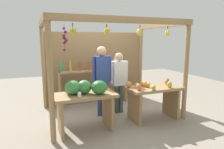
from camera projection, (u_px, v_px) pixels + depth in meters
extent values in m
plane|color=gray|center=(109.00, 113.00, 5.16)|extent=(12.00, 12.00, 0.00)
cylinder|color=#99754C|center=(51.00, 81.00, 3.49)|extent=(0.10, 0.10, 2.27)
cylinder|color=#99754C|center=(186.00, 71.00, 4.56)|extent=(0.10, 0.10, 2.27)
cylinder|color=#99754C|center=(44.00, 66.00, 5.37)|extent=(0.10, 0.10, 2.27)
cylinder|color=#99754C|center=(141.00, 62.00, 6.44)|extent=(0.10, 0.10, 2.27)
cube|color=#99754C|center=(128.00, 20.00, 3.84)|extent=(3.04, 0.12, 0.12)
cube|color=#99754C|center=(43.00, 22.00, 4.24)|extent=(0.12, 2.15, 0.12)
cube|color=#99754C|center=(161.00, 25.00, 5.31)|extent=(0.12, 2.15, 0.12)
cube|color=olive|center=(96.00, 68.00, 5.94)|extent=(2.94, 0.04, 2.04)
cylinder|color=brown|center=(73.00, 25.00, 3.61)|extent=(0.02, 0.02, 0.06)
ellipsoid|color=gold|center=(75.00, 31.00, 3.64)|extent=(0.04, 0.07, 0.13)
ellipsoid|color=gold|center=(73.00, 32.00, 3.67)|extent=(0.06, 0.04, 0.13)
ellipsoid|color=gold|center=(71.00, 32.00, 3.64)|extent=(0.06, 0.07, 0.13)
ellipsoid|color=gold|center=(72.00, 31.00, 3.60)|extent=(0.06, 0.07, 0.13)
ellipsoid|color=gold|center=(73.00, 30.00, 3.60)|extent=(0.08, 0.05, 0.13)
cylinder|color=brown|center=(107.00, 26.00, 3.88)|extent=(0.02, 0.02, 0.06)
ellipsoid|color=gold|center=(109.00, 31.00, 3.92)|extent=(0.04, 0.09, 0.14)
ellipsoid|color=gold|center=(107.00, 32.00, 3.94)|extent=(0.07, 0.07, 0.15)
ellipsoid|color=gold|center=(106.00, 31.00, 3.94)|extent=(0.07, 0.04, 0.14)
ellipsoid|color=gold|center=(105.00, 32.00, 3.92)|extent=(0.05, 0.05, 0.14)
ellipsoid|color=gold|center=(106.00, 32.00, 3.90)|extent=(0.04, 0.07, 0.14)
ellipsoid|color=gold|center=(106.00, 31.00, 3.88)|extent=(0.06, 0.07, 0.15)
ellipsoid|color=gold|center=(107.00, 32.00, 3.88)|extent=(0.06, 0.04, 0.14)
ellipsoid|color=gold|center=(108.00, 32.00, 3.89)|extent=(0.07, 0.07, 0.15)
cylinder|color=brown|center=(140.00, 27.00, 4.17)|extent=(0.02, 0.02, 0.06)
ellipsoid|color=#D1CC4C|center=(141.00, 33.00, 4.19)|extent=(0.04, 0.06, 0.14)
ellipsoid|color=#D1CC4C|center=(140.00, 33.00, 4.21)|extent=(0.07, 0.06, 0.14)
ellipsoid|color=#D1CC4C|center=(139.00, 32.00, 4.20)|extent=(0.09, 0.05, 0.14)
ellipsoid|color=#D1CC4C|center=(138.00, 32.00, 4.19)|extent=(0.06, 0.07, 0.14)
ellipsoid|color=#D1CC4C|center=(139.00, 33.00, 4.17)|extent=(0.05, 0.07, 0.14)
ellipsoid|color=#D1CC4C|center=(140.00, 32.00, 4.15)|extent=(0.08, 0.05, 0.14)
ellipsoid|color=#D1CC4C|center=(142.00, 32.00, 4.16)|extent=(0.08, 0.06, 0.14)
cylinder|color=brown|center=(168.00, 27.00, 4.37)|extent=(0.02, 0.02, 0.06)
ellipsoid|color=yellow|center=(168.00, 33.00, 4.40)|extent=(0.04, 0.06, 0.14)
ellipsoid|color=yellow|center=(167.00, 34.00, 4.43)|extent=(0.08, 0.06, 0.14)
ellipsoid|color=yellow|center=(166.00, 33.00, 4.40)|extent=(0.06, 0.06, 0.14)
ellipsoid|color=yellow|center=(167.00, 33.00, 4.37)|extent=(0.07, 0.08, 0.14)
ellipsoid|color=yellow|center=(169.00, 33.00, 4.37)|extent=(0.06, 0.05, 0.14)
cylinder|color=#4C422D|center=(64.00, 39.00, 3.86)|extent=(0.01, 0.01, 0.55)
sphere|color=#601E42|center=(64.00, 28.00, 3.84)|extent=(0.06, 0.06, 0.06)
sphere|color=#601E42|center=(66.00, 32.00, 3.86)|extent=(0.06, 0.06, 0.06)
sphere|color=#601E42|center=(64.00, 35.00, 3.82)|extent=(0.07, 0.07, 0.07)
sphere|color=#47142D|center=(64.00, 38.00, 3.86)|extent=(0.06, 0.06, 0.06)
sphere|color=#601E42|center=(66.00, 40.00, 3.86)|extent=(0.07, 0.07, 0.07)
sphere|color=#601E42|center=(64.00, 43.00, 3.87)|extent=(0.06, 0.06, 0.06)
sphere|color=#511938|center=(64.00, 50.00, 3.90)|extent=(0.06, 0.06, 0.06)
cube|color=#99754C|center=(85.00, 95.00, 4.03)|extent=(1.23, 0.64, 0.06)
cube|color=#99754C|center=(60.00, 117.00, 3.92)|extent=(0.06, 0.58, 0.72)
cube|color=#99754C|center=(108.00, 111.00, 4.28)|extent=(0.06, 0.58, 0.72)
ellipsoid|color=#2D7533|center=(99.00, 87.00, 3.99)|extent=(0.33, 0.33, 0.27)
ellipsoid|color=#38843D|center=(84.00, 87.00, 4.02)|extent=(0.39, 0.39, 0.27)
ellipsoid|color=#38843D|center=(73.00, 88.00, 3.96)|extent=(0.38, 0.38, 0.28)
cylinder|color=white|center=(80.00, 95.00, 3.80)|extent=(0.07, 0.07, 0.09)
cube|color=#99754C|center=(154.00, 88.00, 4.62)|extent=(1.23, 0.64, 0.06)
cube|color=#99754C|center=(134.00, 107.00, 4.51)|extent=(0.06, 0.58, 0.72)
cube|color=#99754C|center=(171.00, 102.00, 4.87)|extent=(0.06, 0.58, 0.72)
ellipsoid|color=gold|center=(145.00, 84.00, 4.59)|extent=(0.11, 0.11, 0.13)
ellipsoid|color=#A8B24C|center=(169.00, 85.00, 4.52)|extent=(0.16, 0.16, 0.14)
ellipsoid|color=#B79E47|center=(137.00, 86.00, 4.45)|extent=(0.14, 0.14, 0.13)
ellipsoid|color=gold|center=(143.00, 84.00, 4.69)|extent=(0.12, 0.12, 0.11)
ellipsoid|color=#CC7038|center=(139.00, 87.00, 4.27)|extent=(0.16, 0.16, 0.15)
ellipsoid|color=#CC7038|center=(167.00, 82.00, 4.85)|extent=(0.13, 0.13, 0.12)
ellipsoid|color=#A8B24C|center=(153.00, 88.00, 4.30)|extent=(0.12, 0.12, 0.11)
ellipsoid|color=gold|center=(148.00, 85.00, 4.55)|extent=(0.13, 0.13, 0.11)
ellipsoid|color=#E07F47|center=(129.00, 84.00, 4.54)|extent=(0.16, 0.16, 0.14)
ellipsoid|color=#CC7038|center=(167.00, 80.00, 5.06)|extent=(0.11, 0.11, 0.12)
cube|color=#99754C|center=(60.00, 91.00, 5.37)|extent=(0.05, 0.20, 1.00)
cube|color=#99754C|center=(125.00, 85.00, 6.07)|extent=(0.05, 0.20, 1.00)
cube|color=#99754C|center=(94.00, 71.00, 5.64)|extent=(1.91, 0.22, 0.04)
cylinder|color=#338C4C|center=(61.00, 67.00, 5.29)|extent=(0.07, 0.07, 0.24)
cylinder|color=#338C4C|center=(61.00, 62.00, 5.26)|extent=(0.03, 0.03, 0.06)
cylinder|color=gold|center=(70.00, 67.00, 5.38)|extent=(0.06, 0.06, 0.26)
cylinder|color=gold|center=(70.00, 60.00, 5.35)|extent=(0.03, 0.03, 0.06)
cylinder|color=#994C1E|center=(80.00, 67.00, 5.47)|extent=(0.07, 0.07, 0.23)
cylinder|color=#994C1E|center=(80.00, 61.00, 5.45)|extent=(0.03, 0.03, 0.06)
cylinder|color=#994C1E|center=(89.00, 66.00, 5.57)|extent=(0.08, 0.08, 0.23)
cylinder|color=#994C1E|center=(89.00, 61.00, 5.54)|extent=(0.03, 0.03, 0.06)
cylinder|color=silver|center=(98.00, 66.00, 5.66)|extent=(0.07, 0.07, 0.23)
cylinder|color=silver|center=(98.00, 60.00, 5.63)|extent=(0.03, 0.03, 0.06)
cylinder|color=gold|center=(106.00, 65.00, 5.75)|extent=(0.08, 0.08, 0.26)
cylinder|color=gold|center=(106.00, 59.00, 5.72)|extent=(0.03, 0.03, 0.06)
cylinder|color=silver|center=(115.00, 64.00, 5.84)|extent=(0.07, 0.07, 0.29)
cylinder|color=silver|center=(115.00, 58.00, 5.81)|extent=(0.03, 0.03, 0.06)
cylinder|color=#338C4C|center=(123.00, 64.00, 5.94)|extent=(0.07, 0.07, 0.28)
cylinder|color=#338C4C|center=(123.00, 58.00, 5.91)|extent=(0.03, 0.03, 0.06)
cylinder|color=navy|center=(100.00, 100.00, 4.90)|extent=(0.11, 0.11, 0.79)
cylinder|color=navy|center=(104.00, 99.00, 4.95)|extent=(0.11, 0.11, 0.79)
cube|color=#2D428C|center=(102.00, 70.00, 4.80)|extent=(0.32, 0.19, 0.67)
cylinder|color=#2D428C|center=(94.00, 69.00, 4.72)|extent=(0.08, 0.08, 0.60)
cylinder|color=#2D428C|center=(110.00, 68.00, 4.87)|extent=(0.08, 0.08, 0.60)
sphere|color=tan|center=(102.00, 51.00, 4.72)|extent=(0.23, 0.23, 0.23)
cylinder|color=#434F47|center=(117.00, 99.00, 5.10)|extent=(0.11, 0.11, 0.71)
cylinder|color=#434F47|center=(121.00, 99.00, 5.15)|extent=(0.11, 0.11, 0.71)
cube|color=white|center=(119.00, 73.00, 5.01)|extent=(0.32, 0.19, 0.60)
cylinder|color=white|center=(111.00, 73.00, 4.93)|extent=(0.08, 0.08, 0.54)
cylinder|color=white|center=(126.00, 72.00, 5.08)|extent=(0.08, 0.08, 0.54)
sphere|color=tan|center=(119.00, 57.00, 4.94)|extent=(0.21, 0.21, 0.21)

